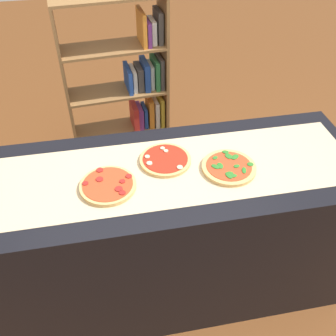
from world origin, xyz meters
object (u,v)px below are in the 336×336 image
(pizza_pepperoni_0, at_px, (108,185))
(pizza_spinach_2, at_px, (229,167))
(pizza_mushroom_1, at_px, (165,160))
(bookshelf, at_px, (131,93))

(pizza_pepperoni_0, relative_size, pizza_spinach_2, 0.99)
(pizza_mushroom_1, distance_m, bookshelf, 1.23)
(pizza_mushroom_1, relative_size, bookshelf, 0.18)
(pizza_pepperoni_0, height_order, pizza_spinach_2, same)
(pizza_pepperoni_0, distance_m, pizza_mushroom_1, 0.33)
(pizza_mushroom_1, bearing_deg, bookshelf, 92.61)
(pizza_mushroom_1, bearing_deg, pizza_pepperoni_0, -155.52)
(pizza_pepperoni_0, bearing_deg, pizza_spinach_2, 1.91)
(pizza_pepperoni_0, bearing_deg, bookshelf, 79.66)
(pizza_pepperoni_0, distance_m, bookshelf, 1.38)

